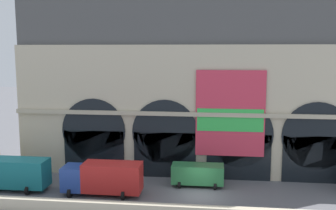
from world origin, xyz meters
TOP-DOWN VIEW (x-y plane):
  - ground_plane at (0.00, 0.00)m, footprint 200.00×200.00m
  - station_building at (0.03, 7.46)m, footprint 40.60×5.29m
  - box_truck_west at (-18.37, -0.57)m, footprint 7.50×2.91m
  - box_truck_midwest at (-9.05, -0.79)m, footprint 7.50×2.91m
  - van_center at (-0.29, 2.65)m, footprint 5.20×2.48m

SIDE VIEW (x-z plane):
  - ground_plane at x=0.00m, z-range 0.00..0.00m
  - van_center at x=-0.29m, z-range 0.15..2.35m
  - box_truck_west at x=-18.37m, z-range 0.14..3.26m
  - box_truck_midwest at x=-9.05m, z-range 0.14..3.26m
  - station_building at x=0.03m, z-range -0.33..18.72m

